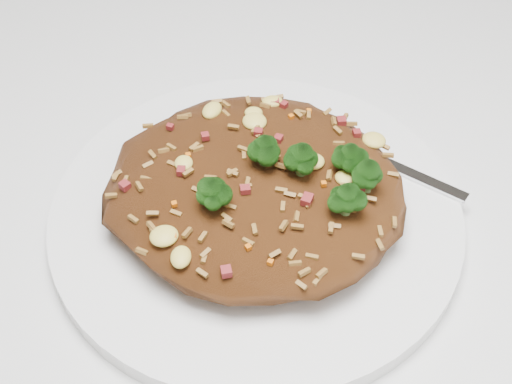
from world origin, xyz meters
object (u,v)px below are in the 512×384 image
plate (256,214)px  fork (371,156)px  fried_rice (258,181)px  dining_table (253,240)px

plate → fork: 0.10m
plate → fried_rice: (0.00, -0.00, 0.03)m
plate → fried_rice: 0.03m
fried_rice → fork: (0.07, 0.06, -0.02)m
dining_table → plate: (0.01, -0.05, 0.10)m
fried_rice → fork: bearing=40.4°
dining_table → fork: 0.14m
fork → plate: bearing=-116.0°
fried_rice → fork: 0.10m
dining_table → plate: plate is taller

